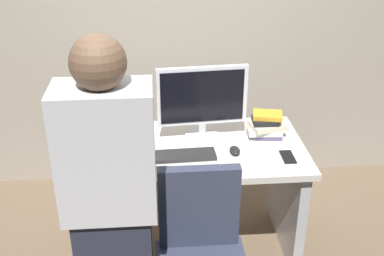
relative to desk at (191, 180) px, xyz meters
name	(u,v)px	position (x,y,z in m)	size (l,w,h in m)	color
ground_plane	(191,244)	(0.00, 0.00, -0.50)	(9.00, 9.00, 0.00)	brown
desk	(191,180)	(0.00, 0.00, 0.00)	(1.35, 0.74, 0.73)	beige
person_at_desk	(112,212)	(-0.41, -0.76, 0.34)	(0.40, 0.24, 1.64)	#262838
monitor	(202,99)	(0.07, 0.12, 0.49)	(0.54, 0.15, 0.46)	silver
keyboard	(178,156)	(-0.08, -0.12, 0.24)	(0.43, 0.13, 0.02)	#262626
mouse	(235,150)	(0.24, -0.09, 0.25)	(0.06, 0.10, 0.03)	black
cup_near_keyboard	(109,148)	(-0.47, -0.07, 0.29)	(0.07, 0.07, 0.10)	#3372B2
cup_by_monitor	(109,127)	(-0.50, 0.21, 0.28)	(0.08, 0.08, 0.10)	#D84C3F
book_stack	(266,125)	(0.47, 0.10, 0.31)	(0.24, 0.19, 0.15)	#594C72
cell_phone	(288,157)	(0.54, -0.17, 0.24)	(0.07, 0.14, 0.01)	black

